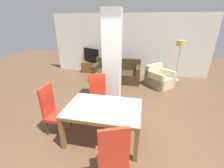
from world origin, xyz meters
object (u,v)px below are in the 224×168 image
object	(u,v)px
dining_chair_far_left	(98,95)
sofa	(117,74)
dining_chair_near_right	(113,154)
bottle	(108,78)
armchair	(159,79)
floor_lamp	(181,47)
dining_table	(104,114)
coffee_table	(111,84)
tv_stand	(92,67)
tv_screen	(91,56)
dining_chair_head_left	(53,109)

from	to	relation	value
dining_chair_far_left	sofa	xyz separation A→B (m)	(0.05, 2.58, -0.27)
dining_chair_near_right	bottle	world-z (taller)	dining_chair_near_right
sofa	armchair	xyz separation A→B (m)	(1.71, -0.25, -0.02)
dining_chair_near_right	bottle	bearing A→B (deg)	81.80
bottle	floor_lamp	size ratio (longest dim) A/B	0.16
dining_table	coffee_table	world-z (taller)	dining_table
dining_chair_near_right	dining_chair_far_left	xyz separation A→B (m)	(-0.76, 1.79, 0.00)
tv_stand	bottle	bearing A→B (deg)	-56.27
dining_chair_far_left	sofa	distance (m)	2.59
dining_chair_far_left	tv_stand	bearing A→B (deg)	-91.89
sofa	floor_lamp	world-z (taller)	floor_lamp
coffee_table	tv_screen	world-z (taller)	tv_screen
sofa	armchair	distance (m)	1.73
dining_chair_head_left	sofa	world-z (taller)	dining_chair_head_left
floor_lamp	coffee_table	bearing A→B (deg)	-148.90
armchair	coffee_table	bearing A→B (deg)	-24.42
sofa	armchair	world-z (taller)	sofa
dining_chair_far_left	dining_table	bearing A→B (deg)	90.00
tv_screen	floor_lamp	world-z (taller)	floor_lamp
sofa	bottle	distance (m)	1.11
sofa	coffee_table	world-z (taller)	sofa
dining_chair_near_right	dining_chair_head_left	distance (m)	1.79
sofa	dining_chair_near_right	bearing A→B (deg)	99.26
armchair	tv_screen	distance (m)	3.34
dining_table	coffee_table	distance (m)	2.57
floor_lamp	tv_stand	bearing A→B (deg)	176.43
dining_chair_head_left	coffee_table	distance (m)	2.66
sofa	dining_chair_head_left	bearing A→B (deg)	76.48
coffee_table	bottle	world-z (taller)	bottle
dining_chair_head_left	sofa	size ratio (longest dim) A/B	0.58
dining_chair_near_right	dining_chair_far_left	size ratio (longest dim) A/B	1.00
coffee_table	floor_lamp	world-z (taller)	floor_lamp
coffee_table	tv_screen	distance (m)	2.32
dining_table	tv_screen	size ratio (longest dim) A/B	1.76
coffee_table	tv_screen	size ratio (longest dim) A/B	0.79
dining_chair_far_left	tv_stand	size ratio (longest dim) A/B	1.17
dining_chair_far_left	coffee_table	bearing A→B (deg)	-113.97
dining_chair_near_right	tv_screen	size ratio (longest dim) A/B	1.30
dining_chair_head_left	bottle	bearing A→B (deg)	163.53
bottle	dining_table	bearing A→B (deg)	-79.00
sofa	dining_chair_far_left	bearing A→B (deg)	88.88
sofa	floor_lamp	xyz separation A→B (m)	(2.49, 0.59, 1.11)
dining_chair_near_right	coffee_table	world-z (taller)	dining_chair_near_right
armchair	tv_stand	size ratio (longest dim) A/B	1.22
sofa	tv_stand	xyz separation A→B (m)	(-1.40, 0.83, -0.05)
armchair	bottle	bearing A→B (deg)	-21.59
dining_table	tv_stand	distance (m)	4.63
dining_chair_head_left	dining_chair_far_left	size ratio (longest dim) A/B	1.00
dining_table	sofa	xyz separation A→B (m)	(-0.33, 3.45, -0.32)
dining_chair_head_left	coffee_table	size ratio (longest dim) A/B	1.65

